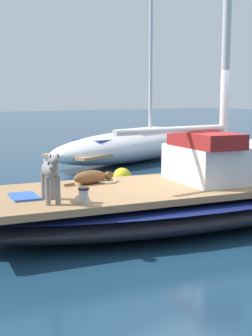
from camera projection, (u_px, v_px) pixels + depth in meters
name	position (u px, v px, depth m)	size (l,w,h in m)	color
ground_plane	(175.00, 223.00, 7.69)	(120.00, 120.00, 0.00)	navy
sailboat_main	(176.00, 203.00, 7.64)	(3.92, 7.59, 0.66)	black
cabin_house	(234.00, 159.00, 7.97)	(1.82, 2.47, 0.84)	silver
dog_grey	(51.00, 172.00, 6.18)	(0.92, 0.38, 0.70)	gray
dog_brown	(92.00, 177.00, 7.61)	(0.29, 0.95, 0.22)	brown
deck_winch	(84.00, 196.00, 6.20)	(0.16, 0.16, 0.21)	#B7B7BC
coiled_rope	(107.00, 181.00, 7.70)	(0.32, 0.32, 0.04)	beige
deck_towel	(24.00, 196.00, 6.55)	(0.56, 0.36, 0.03)	blue
moored_boat_port_side	(137.00, 144.00, 15.24)	(4.21, 7.91, 6.48)	white
mooring_buoy	(122.00, 177.00, 10.82)	(0.44, 0.44, 0.44)	yellow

